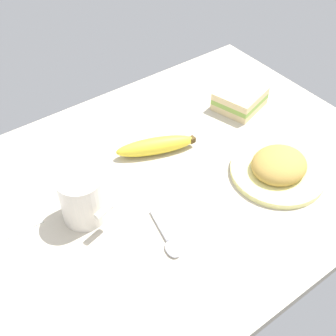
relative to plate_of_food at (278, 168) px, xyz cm
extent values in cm
cube|color=#BCB29E|center=(-18.09, 11.54, -2.69)|extent=(90.00, 64.00, 2.00)
cylinder|color=#EAE58C|center=(0.00, 0.00, -1.09)|extent=(18.47, 18.47, 1.20)
ellipsoid|color=#B28C3F|center=(0.00, 0.00, 0.78)|extent=(11.20, 10.08, 5.06)
cylinder|color=white|center=(-52.22, -4.01, 2.79)|extent=(8.58, 8.58, 8.95)
cylinder|color=tan|center=(-52.22, -4.01, 6.76)|extent=(7.55, 7.55, 0.40)
cylinder|color=white|center=(-46.80, -1.85, 3.23)|extent=(2.54, 4.03, 1.20)
cylinder|color=silver|center=(-35.32, 13.01, 3.00)|extent=(7.76, 7.76, 9.38)
cylinder|color=black|center=(-35.32, 13.01, 7.19)|extent=(6.83, 6.83, 0.40)
cylinder|color=silver|center=(-34.01, 7.90, 3.47)|extent=(3.68, 2.03, 1.20)
cube|color=beige|center=(9.09, 20.73, -0.89)|extent=(12.42, 11.72, 1.60)
cube|color=#8CB24C|center=(9.09, 20.73, 0.51)|extent=(12.42, 11.72, 1.20)
cube|color=beige|center=(9.09, 20.73, 1.91)|extent=(12.42, 11.72, 1.60)
ellipsoid|color=yellow|center=(-15.63, 19.21, 0.09)|extent=(16.47, 9.30, 3.55)
cube|color=#4C3819|center=(-8.42, 16.36, 0.09)|extent=(1.20, 1.20, 1.20)
ellipsoid|color=silver|center=(-27.28, -2.29, -1.29)|extent=(3.07, 4.01, 0.80)
cylinder|color=silver|center=(-26.18, 3.06, -1.34)|extent=(2.16, 7.32, 0.70)
camera|label=1|loc=(-52.58, -35.46, 58.91)|focal=46.31mm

